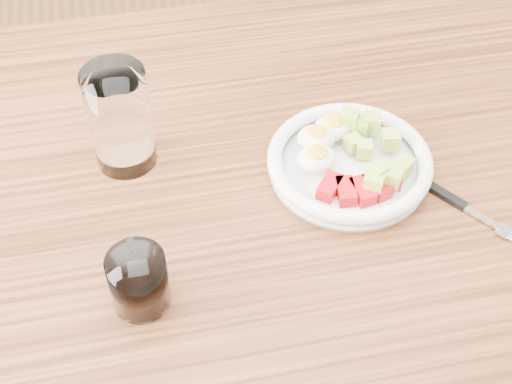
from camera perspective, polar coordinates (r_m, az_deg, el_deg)
dining_table at (r=0.92m, az=0.74°, el=-5.82°), size 1.50×0.90×0.77m
bowl at (r=0.88m, az=7.41°, el=2.51°), size 0.20×0.20×0.05m
fork at (r=0.88m, az=15.46°, el=-0.61°), size 0.11×0.15×0.01m
water_glass at (r=0.87m, az=-10.82°, el=5.78°), size 0.08×0.08×0.14m
coffee_glass at (r=0.75m, az=-9.36°, el=-7.06°), size 0.06×0.06×0.07m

